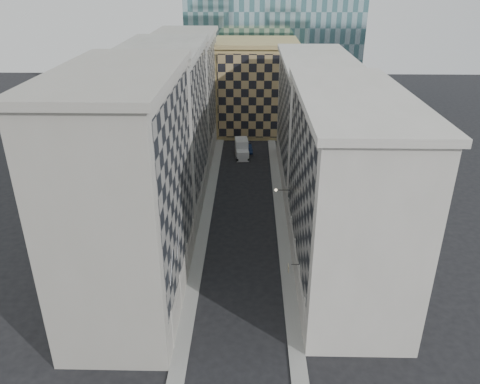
# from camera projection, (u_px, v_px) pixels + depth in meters

# --- Properties ---
(ground) EXTENTS (260.00, 260.00, 0.00)m
(ground) POSITION_uv_depth(u_px,v_px,m) (238.00, 372.00, 40.34)
(ground) COLOR black
(ground) RESTS_ON ground
(sidewalk_west) EXTENTS (1.50, 100.00, 0.15)m
(sidewalk_west) POSITION_uv_depth(u_px,v_px,m) (207.00, 210.00, 67.52)
(sidewalk_west) COLOR gray
(sidewalk_west) RESTS_ON ground
(sidewalk_east) EXTENTS (1.50, 100.00, 0.15)m
(sidewalk_east) POSITION_uv_depth(u_px,v_px,m) (280.00, 211.00, 67.31)
(sidewalk_east) COLOR gray
(sidewalk_east) RESTS_ON ground
(bldg_left_a) EXTENTS (10.80, 22.80, 23.70)m
(bldg_left_a) POSITION_uv_depth(u_px,v_px,m) (129.00, 193.00, 45.44)
(bldg_left_a) COLOR #9B968B
(bldg_left_a) RESTS_ON ground
(bldg_left_b) EXTENTS (10.80, 22.80, 22.70)m
(bldg_left_b) POSITION_uv_depth(u_px,v_px,m) (167.00, 129.00, 65.53)
(bldg_left_b) COLOR gray
(bldg_left_b) RESTS_ON ground
(bldg_left_c) EXTENTS (10.80, 22.80, 21.70)m
(bldg_left_c) POSITION_uv_depth(u_px,v_px,m) (186.00, 95.00, 85.62)
(bldg_left_c) COLOR #9B968B
(bldg_left_c) RESTS_ON ground
(bldg_right_a) EXTENTS (10.80, 26.80, 20.70)m
(bldg_right_a) POSITION_uv_depth(u_px,v_px,m) (345.00, 191.00, 49.26)
(bldg_right_a) COLOR #B5B1A6
(bldg_right_a) RESTS_ON ground
(bldg_right_b) EXTENTS (10.80, 28.80, 19.70)m
(bldg_right_b) POSITION_uv_depth(u_px,v_px,m) (314.00, 121.00, 73.86)
(bldg_right_b) COLOR #B5B1A6
(bldg_right_b) RESTS_ON ground
(tan_block) EXTENTS (16.80, 14.80, 18.80)m
(tan_block) POSITION_uv_depth(u_px,v_px,m) (256.00, 87.00, 97.61)
(tan_block) COLOR tan
(tan_block) RESTS_ON ground
(flagpoles_left) EXTENTS (0.10, 6.33, 2.33)m
(flagpoles_left) POSITION_uv_depth(u_px,v_px,m) (175.00, 255.00, 42.46)
(flagpoles_left) COLOR gray
(flagpoles_left) RESTS_ON ground
(bracket_lamp) EXTENTS (1.98, 0.36, 0.36)m
(bracket_lamp) POSITION_uv_depth(u_px,v_px,m) (277.00, 190.00, 59.29)
(bracket_lamp) COLOR black
(bracket_lamp) RESTS_ON ground
(box_truck) EXTENTS (2.82, 5.84, 3.10)m
(box_truck) POSITION_uv_depth(u_px,v_px,m) (242.00, 149.00, 86.85)
(box_truck) COLOR silver
(box_truck) RESTS_ON ground
(dark_car) EXTENTS (2.02, 4.52, 1.44)m
(dark_car) POSITION_uv_depth(u_px,v_px,m) (248.00, 148.00, 89.21)
(dark_car) COLOR #111E3E
(dark_car) RESTS_ON ground
(shop_sign) EXTENTS (1.17, 0.74, 0.83)m
(shop_sign) POSITION_uv_depth(u_px,v_px,m) (289.00, 268.00, 47.88)
(shop_sign) COLOR black
(shop_sign) RESTS_ON ground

